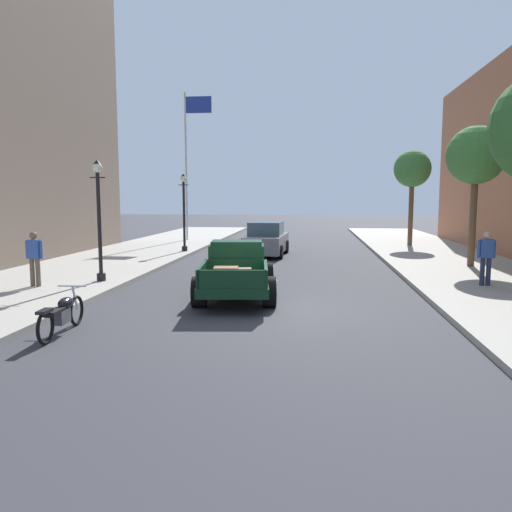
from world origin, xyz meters
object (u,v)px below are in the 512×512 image
(street_lamp_far, at_px, (184,206))
(street_tree_third, at_px, (412,170))
(car_background_grey, at_px, (267,240))
(pedestrian_sidewalk_left, at_px, (34,256))
(street_lamp_near, at_px, (99,211))
(flagpole, at_px, (189,150))
(street_tree_second, at_px, (476,156))
(hotrod_truck_dark_green, at_px, (237,269))
(motorcycle_parked, at_px, (62,313))
(pedestrian_sidewalk_right, at_px, (486,255))

(street_lamp_far, height_order, street_tree_third, street_tree_third)
(car_background_grey, height_order, street_lamp_far, street_lamp_far)
(pedestrian_sidewalk_left, distance_m, street_lamp_near, 2.34)
(flagpole, xyz_separation_m, street_tree_second, (13.87, -10.72, -1.40))
(hotrod_truck_dark_green, relative_size, car_background_grey, 1.15)
(car_background_grey, relative_size, street_lamp_far, 1.14)
(motorcycle_parked, xyz_separation_m, street_tree_third, (10.57, 19.13, 3.90))
(street_tree_second, bearing_deg, hotrod_truck_dark_green, -144.04)
(motorcycle_parked, distance_m, street_tree_third, 22.20)
(motorcycle_parked, xyz_separation_m, street_tree_second, (11.28, 10.57, 3.93))
(street_lamp_near, bearing_deg, pedestrian_sidewalk_left, -142.33)
(hotrod_truck_dark_green, relative_size, pedestrian_sidewalk_right, 3.07)
(street_tree_second, bearing_deg, street_tree_third, 94.76)
(car_background_grey, xyz_separation_m, street_tree_third, (7.68, 4.66, 3.57))
(motorcycle_parked, relative_size, pedestrian_sidewalk_right, 1.29)
(pedestrian_sidewalk_right, height_order, street_tree_third, street_tree_third)
(motorcycle_parked, bearing_deg, street_lamp_near, 106.18)
(motorcycle_parked, bearing_deg, street_lamp_far, 94.91)
(car_background_grey, distance_m, street_lamp_far, 4.47)
(motorcycle_parked, relative_size, car_background_grey, 0.48)
(street_lamp_far, relative_size, flagpole, 0.42)
(hotrod_truck_dark_green, height_order, motorcycle_parked, hotrod_truck_dark_green)
(street_lamp_near, xyz_separation_m, street_tree_second, (12.91, 4.95, 1.99))
(motorcycle_parked, height_order, street_tree_second, street_tree_second)
(street_tree_second, distance_m, street_tree_third, 8.59)
(pedestrian_sidewalk_right, relative_size, street_tree_third, 0.31)
(street_tree_second, bearing_deg, street_lamp_far, 161.69)
(car_background_grey, height_order, street_lamp_near, street_lamp_near)
(hotrod_truck_dark_green, bearing_deg, car_background_grey, 90.35)
(motorcycle_parked, distance_m, pedestrian_sidewalk_right, 12.06)
(car_background_grey, bearing_deg, motorcycle_parked, -101.30)
(motorcycle_parked, relative_size, street_tree_second, 0.39)
(hotrod_truck_dark_green, bearing_deg, flagpole, 108.29)
(hotrod_truck_dark_green, xyz_separation_m, street_lamp_near, (-4.59, 1.10, 1.63))
(street_lamp_near, distance_m, street_lamp_far, 9.10)
(hotrod_truck_dark_green, relative_size, street_tree_second, 0.94)
(motorcycle_parked, relative_size, pedestrian_sidewalk_left, 1.29)
(hotrod_truck_dark_green, height_order, street_tree_second, street_tree_second)
(car_background_grey, distance_m, street_lamp_near, 10.07)
(pedestrian_sidewalk_left, distance_m, pedestrian_sidewalk_right, 13.64)
(pedestrian_sidewalk_left, bearing_deg, street_tree_second, 23.00)
(street_tree_second, xyz_separation_m, street_tree_third, (-0.71, 8.56, -0.03))
(motorcycle_parked, xyz_separation_m, car_background_grey, (2.89, 14.48, 0.33))
(street_tree_second, relative_size, street_tree_third, 1.02)
(pedestrian_sidewalk_right, height_order, street_tree_second, street_tree_second)
(pedestrian_sidewalk_right, bearing_deg, car_background_grey, 131.84)
(pedestrian_sidewalk_left, bearing_deg, street_lamp_near, 37.67)
(hotrod_truck_dark_green, distance_m, street_lamp_near, 4.99)
(street_lamp_far, bearing_deg, pedestrian_sidewalk_right, -36.45)
(hotrod_truck_dark_green, xyz_separation_m, street_tree_third, (7.61, 14.60, 3.58))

